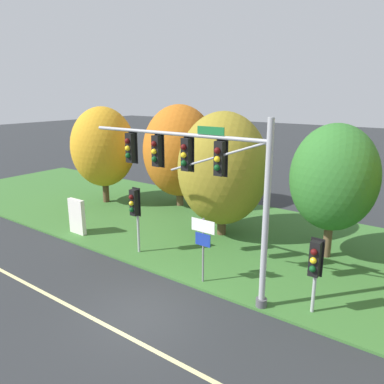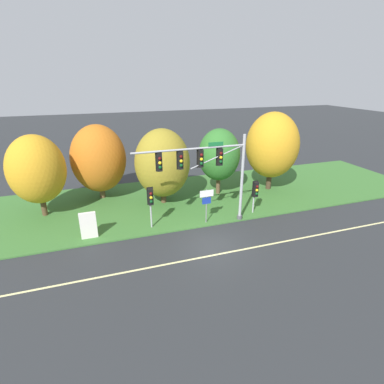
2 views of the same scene
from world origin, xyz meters
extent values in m
plane|color=#282B2D|center=(0.00, 0.00, 0.00)|extent=(160.00, 160.00, 0.00)
cube|color=beige|center=(0.00, -1.20, 0.00)|extent=(36.00, 0.16, 0.01)
cube|color=#386B2D|center=(0.00, 8.25, 0.05)|extent=(48.00, 11.50, 0.10)
cylinder|color=#9EA0A5|center=(3.40, 2.75, 3.42)|extent=(0.22, 0.22, 6.65)
cylinder|color=#4C4C51|center=(3.40, 2.75, 0.25)|extent=(0.40, 0.40, 0.30)
cylinder|color=#9EA0A5|center=(-0.64, 2.75, 5.98)|extent=(8.08, 0.14, 0.14)
cylinder|color=#9EA0A5|center=(1.38, 2.75, 5.28)|extent=(4.06, 0.08, 1.48)
cube|color=black|center=(1.54, 2.75, 5.25)|extent=(0.34, 0.28, 1.22)
cube|color=black|center=(1.54, 2.91, 5.25)|extent=(0.46, 0.04, 1.34)
sphere|color=#4C0C0C|center=(1.54, 2.57, 5.55)|extent=(0.22, 0.22, 0.22)
sphere|color=yellow|center=(1.54, 2.57, 5.25)|extent=(0.22, 0.22, 0.22)
sphere|color=#0C4219|center=(1.54, 2.57, 4.95)|extent=(0.22, 0.22, 0.22)
cube|color=black|center=(0.09, 2.75, 5.25)|extent=(0.34, 0.28, 1.22)
cube|color=black|center=(0.09, 2.91, 5.25)|extent=(0.46, 0.04, 1.34)
sphere|color=#4C0C0C|center=(0.09, 2.57, 5.55)|extent=(0.22, 0.22, 0.22)
sphere|color=yellow|center=(0.09, 2.57, 5.25)|extent=(0.22, 0.22, 0.22)
sphere|color=#0C4219|center=(0.09, 2.57, 4.95)|extent=(0.22, 0.22, 0.22)
cube|color=black|center=(-1.37, 2.75, 5.25)|extent=(0.34, 0.28, 1.22)
cube|color=black|center=(-1.37, 2.91, 5.25)|extent=(0.46, 0.04, 1.34)
sphere|color=#4C0C0C|center=(-1.37, 2.57, 5.55)|extent=(0.22, 0.22, 0.22)
sphere|color=yellow|center=(-1.37, 2.57, 5.25)|extent=(0.22, 0.22, 0.22)
sphere|color=#0C4219|center=(-1.37, 2.57, 4.95)|extent=(0.22, 0.22, 0.22)
cube|color=black|center=(-2.82, 2.75, 5.25)|extent=(0.34, 0.28, 1.22)
cube|color=black|center=(-2.82, 2.91, 5.25)|extent=(0.46, 0.04, 1.34)
sphere|color=#4C0C0C|center=(-2.82, 2.57, 5.55)|extent=(0.22, 0.22, 0.22)
sphere|color=yellow|center=(-2.82, 2.57, 5.25)|extent=(0.22, 0.22, 0.22)
sphere|color=#0C4219|center=(-2.82, 2.57, 4.95)|extent=(0.22, 0.22, 0.22)
cube|color=#196B33|center=(1.18, 2.70, 6.20)|extent=(1.10, 0.04, 0.28)
cylinder|color=#9EA0A5|center=(4.98, 3.48, 1.42)|extent=(0.12, 0.12, 2.64)
cube|color=black|center=(4.98, 3.28, 2.18)|extent=(0.34, 0.28, 1.22)
cube|color=black|center=(4.98, 3.44, 2.18)|extent=(0.46, 0.04, 1.34)
sphere|color=#4C0C0C|center=(4.98, 3.10, 2.48)|extent=(0.22, 0.22, 0.22)
sphere|color=yellow|center=(4.98, 3.10, 2.18)|extent=(0.22, 0.22, 0.22)
sphere|color=#0C4219|center=(4.98, 3.10, 1.88)|extent=(0.22, 0.22, 0.22)
cylinder|color=#9EA0A5|center=(-3.42, 3.60, 1.64)|extent=(0.12, 0.12, 3.07)
cube|color=black|center=(-3.42, 3.40, 2.61)|extent=(0.34, 0.28, 1.22)
cube|color=black|center=(-3.42, 3.56, 2.61)|extent=(0.46, 0.04, 1.34)
sphere|color=#4C0C0C|center=(-3.42, 3.23, 2.91)|extent=(0.22, 0.22, 0.22)
sphere|color=yellow|center=(-3.42, 3.23, 2.61)|extent=(0.22, 0.22, 0.22)
sphere|color=#0C4219|center=(-3.42, 3.23, 2.31)|extent=(0.22, 0.22, 0.22)
cylinder|color=slate|center=(0.69, 3.02, 1.45)|extent=(0.08, 0.08, 2.69)
cube|color=white|center=(0.69, 2.99, 2.49)|extent=(1.07, 0.03, 0.51)
cube|color=#193399|center=(0.69, 2.99, 1.92)|extent=(0.69, 0.03, 0.51)
cylinder|color=#4C3823|center=(-11.15, 8.41, 1.43)|extent=(0.43, 0.43, 2.66)
ellipsoid|color=#C68C1E|center=(-11.15, 8.41, 3.93)|extent=(4.26, 4.26, 5.33)
cylinder|color=brown|center=(-6.52, 10.80, 1.29)|extent=(0.48, 0.48, 2.37)
ellipsoid|color=#B76019|center=(-6.52, 10.80, 3.78)|extent=(4.76, 4.76, 5.95)
cylinder|color=#4C3823|center=(-1.45, 7.90, 1.25)|extent=(0.47, 0.47, 2.30)
ellipsoid|color=olive|center=(-1.45, 7.90, 3.68)|extent=(4.67, 4.67, 5.84)
cylinder|color=brown|center=(3.97, 8.38, 1.45)|extent=(0.38, 0.38, 2.70)
ellipsoid|color=#2D6B28|center=(3.97, 8.38, 3.85)|extent=(3.81, 3.81, 4.77)
cube|color=silver|center=(-7.79, 3.44, 1.05)|extent=(1.10, 0.24, 1.90)
cube|color=#4C4C51|center=(-8.19, 3.44, 0.15)|extent=(0.10, 0.20, 0.10)
cube|color=#4C4C51|center=(-7.39, 3.44, 0.15)|extent=(0.10, 0.20, 0.10)
camera|label=1|loc=(8.36, -8.29, 7.52)|focal=35.00mm
camera|label=2|loc=(-6.90, -16.08, 10.63)|focal=28.00mm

